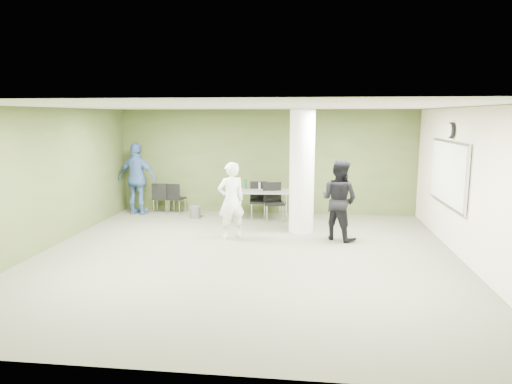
# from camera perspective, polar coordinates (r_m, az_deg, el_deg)

# --- Properties ---
(floor) EXTENTS (8.00, 8.00, 0.00)m
(floor) POSITION_cam_1_polar(r_m,az_deg,el_deg) (8.73, -1.29, -8.05)
(floor) COLOR #5A5C48
(floor) RESTS_ON ground
(ceiling) EXTENTS (8.00, 8.00, 0.00)m
(ceiling) POSITION_cam_1_polar(r_m,az_deg,el_deg) (8.32, -1.36, 10.66)
(ceiling) COLOR white
(ceiling) RESTS_ON wall_back
(wall_back) EXTENTS (8.00, 2.80, 0.02)m
(wall_back) POSITION_cam_1_polar(r_m,az_deg,el_deg) (12.35, 1.27, 3.79)
(wall_back) COLOR #3F5126
(wall_back) RESTS_ON floor
(wall_left) EXTENTS (0.02, 8.00, 2.80)m
(wall_left) POSITION_cam_1_polar(r_m,az_deg,el_deg) (9.80, -25.17, 1.38)
(wall_left) COLOR #3F5126
(wall_left) RESTS_ON floor
(wall_right_cream) EXTENTS (0.02, 8.00, 2.80)m
(wall_right_cream) POSITION_cam_1_polar(r_m,az_deg,el_deg) (8.80, 25.43, 0.53)
(wall_right_cream) COLOR beige
(wall_right_cream) RESTS_ON floor
(column) EXTENTS (0.56, 0.56, 2.80)m
(column) POSITION_cam_1_polar(r_m,az_deg,el_deg) (10.31, 5.75, 2.60)
(column) COLOR silver
(column) RESTS_ON floor
(whiteboard) EXTENTS (0.05, 2.30, 1.30)m
(whiteboard) POSITION_cam_1_polar(r_m,az_deg,el_deg) (9.90, 22.85, 2.19)
(whiteboard) COLOR silver
(whiteboard) RESTS_ON wall_right_cream
(wall_clock) EXTENTS (0.06, 0.32, 0.32)m
(wall_clock) POSITION_cam_1_polar(r_m,az_deg,el_deg) (9.84, 23.18, 7.11)
(wall_clock) COLOR black
(wall_clock) RESTS_ON wall_right_cream
(folding_table) EXTENTS (1.63, 0.79, 1.01)m
(folding_table) POSITION_cam_1_polar(r_m,az_deg,el_deg) (11.60, 0.20, -0.04)
(folding_table) COLOR gray
(folding_table) RESTS_ON floor
(wastebasket) EXTENTS (0.27, 0.27, 0.31)m
(wastebasket) POSITION_cam_1_polar(r_m,az_deg,el_deg) (11.97, -7.61, -2.51)
(wastebasket) COLOR #4C4C4C
(wastebasket) RESTS_ON floor
(chair_back_left) EXTENTS (0.44, 0.44, 0.84)m
(chair_back_left) POSITION_cam_1_polar(r_m,az_deg,el_deg) (12.66, -11.86, -0.46)
(chair_back_left) COLOR black
(chair_back_left) RESTS_ON floor
(chair_back_right) EXTENTS (0.49, 0.49, 0.83)m
(chair_back_right) POSITION_cam_1_polar(r_m,az_deg,el_deg) (12.53, -10.09, -0.50)
(chair_back_right) COLOR black
(chair_back_right) RESTS_ON floor
(chair_table_left) EXTENTS (0.54, 0.54, 0.95)m
(chair_table_left) POSITION_cam_1_polar(r_m,az_deg,el_deg) (11.76, 0.37, -0.66)
(chair_table_left) COLOR black
(chair_table_left) RESTS_ON floor
(chair_table_right) EXTENTS (0.59, 0.59, 0.97)m
(chair_table_right) POSITION_cam_1_polar(r_m,az_deg,el_deg) (11.46, 2.14, -0.87)
(chair_table_right) COLOR black
(chair_table_right) RESTS_ON floor
(woman_white) EXTENTS (0.72, 0.66, 1.66)m
(woman_white) POSITION_cam_1_polar(r_m,az_deg,el_deg) (9.83, -3.13, -1.06)
(woman_white) COLOR white
(woman_white) RESTS_ON floor
(man_black) EXTENTS (1.06, 1.01, 1.72)m
(man_black) POSITION_cam_1_polar(r_m,az_deg,el_deg) (9.87, 10.34, -0.98)
(man_black) COLOR black
(man_black) RESTS_ON floor
(man_blue) EXTENTS (1.20, 0.68, 1.93)m
(man_blue) POSITION_cam_1_polar(r_m,az_deg,el_deg) (12.61, -14.58, 1.61)
(man_blue) COLOR #3D6098
(man_blue) RESTS_ON floor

